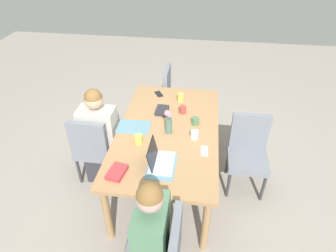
{
  "coord_description": "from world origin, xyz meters",
  "views": [
    {
      "loc": [
        -2.5,
        -0.34,
        2.64
      ],
      "look_at": [
        0.0,
        0.0,
        0.8
      ],
      "focal_mm": 31.06,
      "sensor_mm": 36.0,
      "label": 1
    }
  ],
  "objects": [
    {
      "name": "chair_near_right_near",
      "position": [
        0.09,
        -0.9,
        0.5
      ],
      "size": [
        0.44,
        0.44,
        0.9
      ],
      "color": "slate",
      "rests_on": "ground_plane"
    },
    {
      "name": "ground_plane",
      "position": [
        0.0,
        0.0,
        0.0
      ],
      "size": [
        10.0,
        10.0,
        0.0
      ],
      "primitive_type": "plane",
      "color": "gray"
    },
    {
      "name": "coffee_mug_near_left",
      "position": [
        0.14,
        -0.29,
        0.8
      ],
      "size": [
        0.08,
        0.08,
        0.08
      ],
      "primitive_type": "cylinder",
      "color": "#47704C",
      "rests_on": "dining_table"
    },
    {
      "name": "coffee_mug_centre_right",
      "position": [
        0.62,
        -0.07,
        0.81
      ],
      "size": [
        0.07,
        0.07,
        0.1
      ],
      "primitive_type": "cylinder",
      "color": "#DBC64C",
      "rests_on": "dining_table"
    },
    {
      "name": "phone_black",
      "position": [
        0.75,
        0.22,
        0.76
      ],
      "size": [
        0.17,
        0.14,
        0.01
      ],
      "primitive_type": "cube",
      "rotation": [
        0.0,
        0.0,
        0.53
      ],
      "color": "black",
      "rests_on": "dining_table"
    },
    {
      "name": "placemat_head_left_left_near",
      "position": [
        -0.57,
        -0.02,
        0.76
      ],
      "size": [
        0.36,
        0.27,
        0.0
      ],
      "primitive_type": "cube",
      "rotation": [
        0.0,
        0.0,
        -0.02
      ],
      "color": "slate",
      "rests_on": "dining_table"
    },
    {
      "name": "chair_far_left_mid",
      "position": [
        -0.08,
        0.85,
        0.5
      ],
      "size": [
        0.44,
        0.44,
        0.9
      ],
      "color": "slate",
      "rests_on": "ground_plane"
    },
    {
      "name": "chair_head_right_left_far",
      "position": [
        1.23,
        0.07,
        0.5
      ],
      "size": [
        0.44,
        0.44,
        0.9
      ],
      "color": "slate",
      "rests_on": "ground_plane"
    },
    {
      "name": "laptop_head_left_left_near",
      "position": [
        -0.54,
        0.01,
        0.8
      ],
      "size": [
        0.32,
        0.22,
        0.21
      ],
      "color": "silver",
      "rests_on": "dining_table"
    },
    {
      "name": "book_blue_cover",
      "position": [
        -0.72,
        0.37,
        0.78
      ],
      "size": [
        0.22,
        0.17,
        0.04
      ],
      "primitive_type": "cube",
      "rotation": [
        0.0,
        0.0,
        -0.18
      ],
      "color": "#B73338",
      "rests_on": "dining_table"
    },
    {
      "name": "book_red_cover",
      "position": [
        0.34,
        0.12,
        0.78
      ],
      "size": [
        0.2,
        0.15,
        0.04
      ],
      "primitive_type": "cube",
      "rotation": [
        0.0,
        0.0,
        -0.03
      ],
      "color": "#28282D",
      "rests_on": "dining_table"
    },
    {
      "name": "person_far_left_mid",
      "position": [
        -0.01,
        0.79,
        0.53
      ],
      "size": [
        0.36,
        0.4,
        1.19
      ],
      "color": "#2D2D33",
      "rests_on": "ground_plane"
    },
    {
      "name": "placemat_far_left_mid",
      "position": [
        -0.0,
        0.38,
        0.76
      ],
      "size": [
        0.27,
        0.36,
        0.0
      ],
      "primitive_type": "cube",
      "rotation": [
        0.0,
        0.0,
        -1.55
      ],
      "color": "slate",
      "rests_on": "dining_table"
    },
    {
      "name": "coffee_mug_far_left",
      "position": [
        -0.27,
        0.26,
        0.8
      ],
      "size": [
        0.08,
        0.08,
        0.1
      ],
      "primitive_type": "cylinder",
      "color": "#DBC64C",
      "rests_on": "dining_table"
    },
    {
      "name": "coffee_mug_near_right",
      "position": [
        -0.11,
        -0.29,
        0.8
      ],
      "size": [
        0.08,
        0.08,
        0.09
      ],
      "primitive_type": "cylinder",
      "color": "white",
      "rests_on": "dining_table"
    },
    {
      "name": "person_head_left_left_near",
      "position": [
        -1.22,
        -0.04,
        0.53
      ],
      "size": [
        0.4,
        0.36,
        1.19
      ],
      "color": "#2D2D33",
      "rests_on": "ground_plane"
    },
    {
      "name": "coffee_mug_centre_left",
      "position": [
        0.35,
        -0.13,
        0.8
      ],
      "size": [
        0.08,
        0.08,
        0.09
      ],
      "primitive_type": "cylinder",
      "color": "#AD3D38",
      "rests_on": "dining_table"
    },
    {
      "name": "flower_vase",
      "position": [
        -0.05,
        -0.01,
        0.9
      ],
      "size": [
        0.08,
        0.08,
        0.28
      ],
      "color": "#4C6B60",
      "rests_on": "dining_table"
    },
    {
      "name": "dining_table",
      "position": [
        0.0,
        0.0,
        0.68
      ],
      "size": [
        1.89,
        1.09,
        0.75
      ],
      "color": "#9E754C",
      "rests_on": "ground_plane"
    },
    {
      "name": "phone_silver",
      "position": [
        -0.3,
        -0.4,
        0.76
      ],
      "size": [
        0.15,
        0.08,
        0.01
      ],
      "primitive_type": "cube",
      "rotation": [
        0.0,
        0.0,
        0.03
      ],
      "color": "silver",
      "rests_on": "dining_table"
    }
  ]
}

